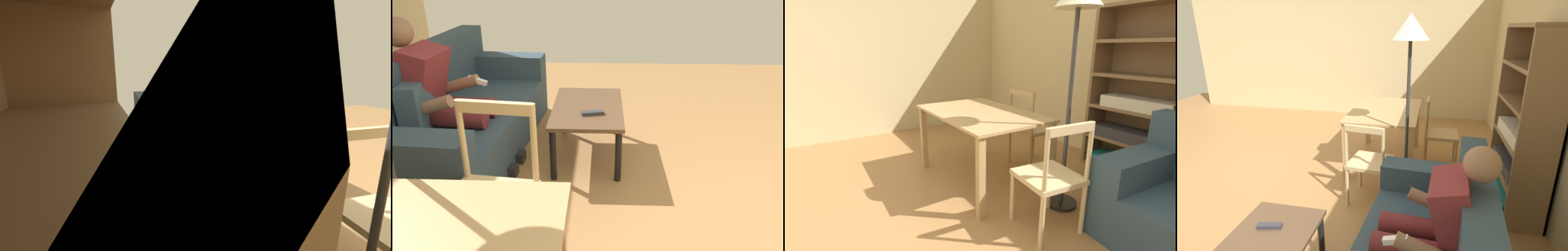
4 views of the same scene
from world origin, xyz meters
TOP-DOWN VIEW (x-y plane):
  - ground_plane at (0.00, 0.00)m, footprint 8.60×8.60m
  - wall_side at (-3.30, 0.00)m, footprint 0.12×6.39m
  - person_lounging at (1.07, 2.12)m, footprint 0.61×0.93m
  - tv_remote at (1.12, 0.99)m, footprint 0.09×0.18m
  - bookshelf at (-0.24, 2.96)m, footprint 0.97×0.36m
  - dining_table at (-1.01, 1.46)m, footprint 1.32×0.87m
  - dining_chair_near_wall at (-1.01, 2.16)m, footprint 0.43×0.43m
  - dining_chair_facing_couch at (-0.02, 1.46)m, footprint 0.47×0.47m
  - floor_lamp at (-0.20, 1.82)m, footprint 0.36×0.36m

SIDE VIEW (x-z plane):
  - ground_plane at x=0.00m, z-range 0.00..0.00m
  - dining_chair_facing_couch at x=-0.02m, z-range -0.01..0.88m
  - tv_remote at x=1.12m, z-range 0.43..0.45m
  - dining_chair_near_wall at x=-1.01m, z-range 0.00..0.91m
  - person_lounging at x=1.07m, z-range 0.01..1.15m
  - dining_table at x=-1.01m, z-range 0.26..1.01m
  - bookshelf at x=-0.24m, z-range -0.16..1.65m
  - wall_side at x=-3.30m, z-range 0.00..2.60m
  - floor_lamp at x=-0.20m, z-range 0.66..2.55m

